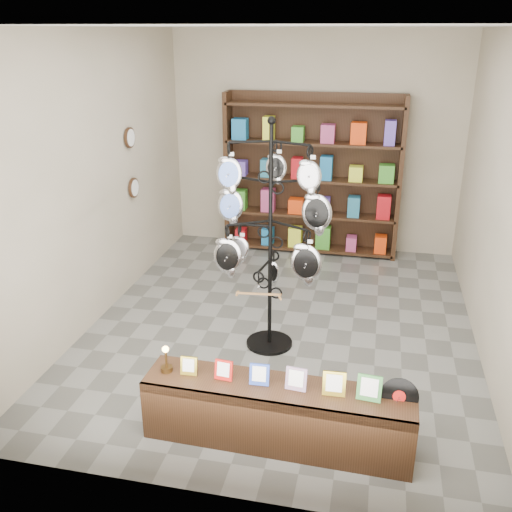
{
  "coord_description": "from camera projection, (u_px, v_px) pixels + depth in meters",
  "views": [
    {
      "loc": [
        0.89,
        -5.4,
        2.98
      ],
      "look_at": [
        -0.07,
        -1.0,
        1.18
      ],
      "focal_mm": 40.0,
      "sensor_mm": 36.0,
      "label": 1
    }
  ],
  "objects": [
    {
      "name": "room_envelope",
      "position": [
        285.0,
        155.0,
        5.49
      ],
      "size": [
        5.0,
        5.0,
        5.0
      ],
      "color": "#B8AA94",
      "rests_on": "ground"
    },
    {
      "name": "display_tree",
      "position": [
        270.0,
        221.0,
        5.3
      ],
      "size": [
        1.17,
        0.98,
        2.27
      ],
      "rotation": [
        0.0,
        0.0,
        0.03
      ],
      "color": "black",
      "rests_on": "ground"
    },
    {
      "name": "ground",
      "position": [
        282.0,
        324.0,
        6.18
      ],
      "size": [
        5.0,
        5.0,
        0.0
      ],
      "primitive_type": "plane",
      "color": "slate",
      "rests_on": "ground"
    },
    {
      "name": "back_shelving",
      "position": [
        312.0,
        180.0,
        7.88
      ],
      "size": [
        2.42,
        0.36,
        2.2
      ],
      "color": "black",
      "rests_on": "ground"
    },
    {
      "name": "front_shelf",
      "position": [
        277.0,
        414.0,
        4.33
      ],
      "size": [
        2.05,
        0.47,
        0.72
      ],
      "rotation": [
        0.0,
        0.0,
        -0.02
      ],
      "color": "black",
      "rests_on": "ground"
    },
    {
      "name": "wall_clocks",
      "position": [
        132.0,
        163.0,
        6.74
      ],
      "size": [
        0.03,
        0.24,
        0.84
      ],
      "color": "black",
      "rests_on": "ground"
    }
  ]
}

